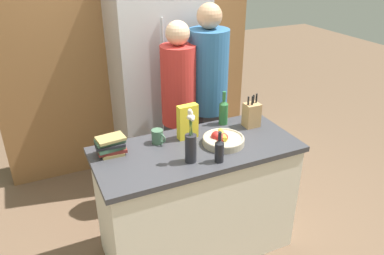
# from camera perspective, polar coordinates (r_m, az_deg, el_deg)

# --- Properties ---
(ground_plane) EXTENTS (14.00, 14.00, 0.00)m
(ground_plane) POSITION_cam_1_polar(r_m,az_deg,el_deg) (3.26, 0.65, -17.44)
(ground_plane) COLOR brown
(kitchen_island) EXTENTS (1.49, 0.67, 0.93)m
(kitchen_island) POSITION_cam_1_polar(r_m,az_deg,el_deg) (2.95, 0.70, -10.89)
(kitchen_island) COLOR silver
(kitchen_island) RESTS_ON ground_plane
(back_wall_wood) EXTENTS (2.69, 0.12, 2.60)m
(back_wall_wood) POSITION_cam_1_polar(r_m,az_deg,el_deg) (3.97, -9.48, 12.15)
(back_wall_wood) COLOR olive
(back_wall_wood) RESTS_ON ground_plane
(refrigerator) EXTENTS (0.88, 0.63, 2.04)m
(refrigerator) POSITION_cam_1_polar(r_m,az_deg,el_deg) (3.77, -5.00, 7.23)
(refrigerator) COLOR #B7B7BC
(refrigerator) RESTS_ON ground_plane
(fruit_bowl) EXTENTS (0.31, 0.31, 0.09)m
(fruit_bowl) POSITION_cam_1_polar(r_m,az_deg,el_deg) (2.73, 4.71, -1.82)
(fruit_bowl) COLOR tan
(fruit_bowl) RESTS_ON kitchen_island
(knife_block) EXTENTS (0.12, 0.10, 0.27)m
(knife_block) POSITION_cam_1_polar(r_m,az_deg,el_deg) (3.00, 9.07, 1.95)
(knife_block) COLOR tan
(knife_block) RESTS_ON kitchen_island
(flower_vase) EXTENTS (0.08, 0.08, 0.38)m
(flower_vase) POSITION_cam_1_polar(r_m,az_deg,el_deg) (2.46, -0.19, -2.56)
(flower_vase) COLOR #232328
(flower_vase) RESTS_ON kitchen_island
(cereal_box) EXTENTS (0.16, 0.07, 0.26)m
(cereal_box) POSITION_cam_1_polar(r_m,az_deg,el_deg) (2.76, -0.69, 0.87)
(cereal_box) COLOR yellow
(cereal_box) RESTS_ON kitchen_island
(coffee_mug) EXTENTS (0.09, 0.12, 0.10)m
(coffee_mug) POSITION_cam_1_polar(r_m,az_deg,el_deg) (2.74, -5.24, -1.38)
(coffee_mug) COLOR #42664C
(coffee_mug) RESTS_ON kitchen_island
(book_stack) EXTENTS (0.22, 0.15, 0.13)m
(book_stack) POSITION_cam_1_polar(r_m,az_deg,el_deg) (2.64, -12.27, -2.70)
(book_stack) COLOR #99844C
(book_stack) RESTS_ON kitchen_island
(bottle_oil) EXTENTS (0.06, 0.06, 0.22)m
(bottle_oil) POSITION_cam_1_polar(r_m,az_deg,el_deg) (2.49, 4.19, -3.43)
(bottle_oil) COLOR black
(bottle_oil) RESTS_ON kitchen_island
(bottle_vinegar) EXTENTS (0.07, 0.07, 0.28)m
(bottle_vinegar) POSITION_cam_1_polar(r_m,az_deg,el_deg) (3.00, 4.83, 2.47)
(bottle_vinegar) COLOR #286633
(bottle_vinegar) RESTS_ON kitchen_island
(person_at_sink) EXTENTS (0.30, 0.30, 1.71)m
(person_at_sink) POSITION_cam_1_polar(r_m,az_deg,el_deg) (3.27, -2.02, 3.26)
(person_at_sink) COLOR #383842
(person_at_sink) RESTS_ON ground_plane
(person_in_blue) EXTENTS (0.35, 0.35, 1.82)m
(person_in_blue) POSITION_cam_1_polar(r_m,az_deg,el_deg) (3.37, 2.43, 5.06)
(person_in_blue) COLOR #383842
(person_in_blue) RESTS_ON ground_plane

